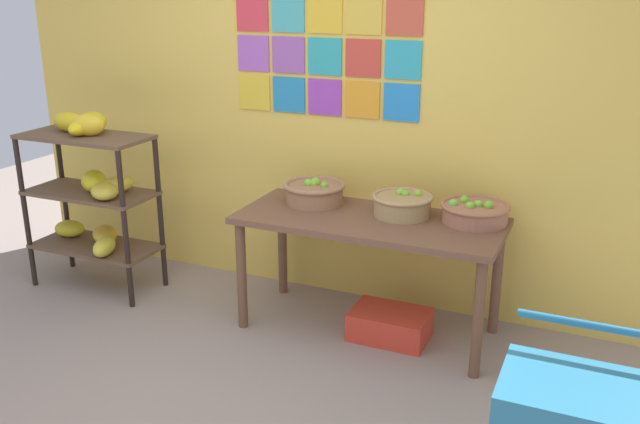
{
  "coord_description": "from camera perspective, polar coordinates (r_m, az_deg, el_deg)",
  "views": [
    {
      "loc": [
        1.68,
        -2.25,
        2.04
      ],
      "look_at": [
        0.19,
        1.14,
        0.8
      ],
      "focal_mm": 38.54,
      "sensor_mm": 36.0,
      "label": 1
    }
  ],
  "objects": [
    {
      "name": "back_wall_with_art",
      "position": [
        4.47,
        1.33,
        9.34
      ],
      "size": [
        4.86,
        0.07,
        2.66
      ],
      "color": "#E7C14F",
      "rests_on": "ground"
    },
    {
      "name": "fruit_basket_centre",
      "position": [
        4.09,
        6.85,
        0.66
      ],
      "size": [
        0.36,
        0.36,
        0.15
      ],
      "color": "tan",
      "rests_on": "display_table"
    },
    {
      "name": "produce_crate_under_table",
      "position": [
        4.21,
        5.83,
        -9.27
      ],
      "size": [
        0.46,
        0.32,
        0.17
      ],
      "primitive_type": "cube",
      "color": "red",
      "rests_on": "ground"
    },
    {
      "name": "fruit_basket_back_right",
      "position": [
        4.29,
        -0.47,
        1.7
      ],
      "size": [
        0.39,
        0.39,
        0.15
      ],
      "color": "#9E6F4D",
      "rests_on": "display_table"
    },
    {
      "name": "banana_shelf_unit",
      "position": [
        4.91,
        -18.42,
        2.21
      ],
      "size": [
        0.89,
        0.52,
        1.23
      ],
      "color": "black",
      "rests_on": "ground"
    },
    {
      "name": "fruit_basket_left",
      "position": [
        4.04,
        12.72,
        0.0
      ],
      "size": [
        0.4,
        0.4,
        0.14
      ],
      "color": "#A66B4E",
      "rests_on": "display_table"
    },
    {
      "name": "display_table",
      "position": [
        4.07,
        4.11,
        -1.68
      ],
      "size": [
        1.56,
        0.67,
        0.73
      ],
      "color": "brown",
      "rests_on": "ground"
    }
  ]
}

